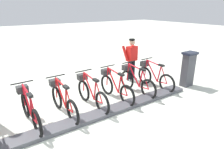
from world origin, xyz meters
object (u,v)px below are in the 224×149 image
(bike_docked_0, at_px, (154,76))
(bike_docked_2, at_px, (115,86))
(bike_docked_1, at_px, (136,81))
(worker_near_rack, at_px, (131,58))
(bike_docked_4, at_px, (63,100))
(bike_docked_3, at_px, (91,93))
(bike_docked_5, at_px, (29,109))
(payment_kiosk, at_px, (188,69))

(bike_docked_0, height_order, bike_docked_2, same)
(bike_docked_1, height_order, worker_near_rack, worker_near_rack)
(bike_docked_4, bearing_deg, bike_docked_3, -90.00)
(bike_docked_3, distance_m, bike_docked_5, 1.71)
(worker_near_rack, bearing_deg, bike_docked_2, 124.52)
(bike_docked_0, height_order, worker_near_rack, worker_near_rack)
(bike_docked_3, xyz_separation_m, bike_docked_5, (0.00, 1.71, 0.00))
(bike_docked_5, bearing_deg, payment_kiosk, -96.02)
(payment_kiosk, distance_m, bike_docked_1, 2.09)
(bike_docked_0, relative_size, bike_docked_4, 1.00)
(bike_docked_1, distance_m, bike_docked_5, 3.42)
(payment_kiosk, height_order, bike_docked_2, payment_kiosk)
(payment_kiosk, distance_m, bike_docked_0, 1.30)
(payment_kiosk, xyz_separation_m, bike_docked_5, (0.57, 5.42, -0.24))
(bike_docked_0, bearing_deg, bike_docked_1, 90.00)
(bike_docked_1, xyz_separation_m, bike_docked_5, (0.00, 3.42, 0.00))
(bike_docked_1, bearing_deg, worker_near_rack, -31.70)
(bike_docked_4, height_order, worker_near_rack, worker_near_rack)
(payment_kiosk, bearing_deg, bike_docked_0, 63.48)
(bike_docked_4, bearing_deg, bike_docked_5, 90.00)
(bike_docked_0, relative_size, bike_docked_5, 1.00)
(payment_kiosk, height_order, bike_docked_3, payment_kiosk)
(bike_docked_4, bearing_deg, worker_near_rack, -72.26)
(bike_docked_3, xyz_separation_m, bike_docked_4, (0.00, 0.85, 0.00))
(bike_docked_0, xyz_separation_m, bike_docked_5, (0.00, 4.27, 0.00))
(bike_docked_0, xyz_separation_m, bike_docked_2, (0.00, 1.71, 0.00))
(bike_docked_2, height_order, bike_docked_5, same)
(payment_kiosk, relative_size, worker_near_rack, 0.77)
(bike_docked_1, xyz_separation_m, bike_docked_4, (0.00, 2.56, 0.00))
(bike_docked_2, distance_m, worker_near_rack, 1.87)
(bike_docked_3, height_order, worker_near_rack, worker_near_rack)
(payment_kiosk, xyz_separation_m, bike_docked_2, (0.57, 2.86, -0.24))
(bike_docked_2, xyz_separation_m, bike_docked_4, (0.00, 1.71, 0.00))
(bike_docked_0, distance_m, bike_docked_4, 3.42)
(bike_docked_3, bearing_deg, payment_kiosk, -98.76)
(bike_docked_1, relative_size, bike_docked_3, 1.00)
(payment_kiosk, bearing_deg, bike_docked_4, 82.86)
(payment_kiosk, xyz_separation_m, worker_near_rack, (1.59, 1.37, 0.24))
(payment_kiosk, xyz_separation_m, bike_docked_3, (0.57, 3.71, -0.24))
(bike_docked_0, bearing_deg, worker_near_rack, 12.34)
(bike_docked_2, relative_size, bike_docked_3, 1.00)
(bike_docked_5, relative_size, worker_near_rack, 1.04)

